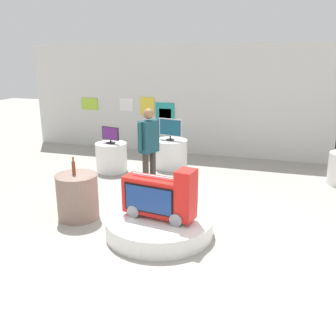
% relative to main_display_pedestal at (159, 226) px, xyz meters
% --- Properties ---
extents(ground_plane, '(30.00, 30.00, 0.00)m').
position_rel_main_display_pedestal_xyz_m(ground_plane, '(0.30, -0.10, -0.14)').
color(ground_plane, '#9E998E').
extents(back_wall_display, '(11.61, 0.13, 2.92)m').
position_rel_main_display_pedestal_xyz_m(back_wall_display, '(0.29, 4.93, 1.32)').
color(back_wall_display, silver).
rests_on(back_wall_display, ground).
extents(main_display_pedestal, '(1.63, 1.63, 0.27)m').
position_rel_main_display_pedestal_xyz_m(main_display_pedestal, '(0.00, 0.00, 0.00)').
color(main_display_pedestal, white).
rests_on(main_display_pedestal, ground).
extents(novelty_firetruck_tv, '(1.15, 0.51, 0.81)m').
position_rel_main_display_pedestal_xyz_m(novelty_firetruck_tv, '(0.02, -0.01, 0.47)').
color(novelty_firetruck_tv, gray).
rests_on(novelty_firetruck_tv, main_display_pedestal).
extents(display_pedestal_left_rear, '(0.82, 0.82, 0.67)m').
position_rel_main_display_pedestal_xyz_m(display_pedestal_left_rear, '(-0.90, 3.49, 0.20)').
color(display_pedestal_left_rear, white).
rests_on(display_pedestal_left_rear, ground).
extents(tv_on_left_rear, '(0.60, 0.20, 0.51)m').
position_rel_main_display_pedestal_xyz_m(tv_on_left_rear, '(-0.90, 3.49, 0.82)').
color(tv_on_left_rear, black).
rests_on(tv_on_left_rear, display_pedestal_left_rear).
extents(display_pedestal_right_rear, '(0.73, 0.73, 0.67)m').
position_rel_main_display_pedestal_xyz_m(display_pedestal_right_rear, '(-2.12, 2.76, 0.20)').
color(display_pedestal_right_rear, white).
rests_on(display_pedestal_right_rear, ground).
extents(tv_on_right_rear, '(0.46, 0.21, 0.38)m').
position_rel_main_display_pedestal_xyz_m(tv_on_right_rear, '(-2.11, 2.75, 0.74)').
color(tv_on_right_rear, black).
rests_on(tv_on_right_rear, display_pedestal_right_rear).
extents(side_table_round, '(0.71, 0.71, 0.75)m').
position_rel_main_display_pedestal_xyz_m(side_table_round, '(-1.49, 0.17, 0.25)').
color(side_table_round, gray).
rests_on(side_table_round, ground).
extents(bottle_on_side_table, '(0.06, 0.06, 0.30)m').
position_rel_main_display_pedestal_xyz_m(bottle_on_side_table, '(-1.53, 0.18, 0.74)').
color(bottle_on_side_table, brown).
rests_on(bottle_on_side_table, side_table_round).
extents(shopper_browsing_near_truck, '(0.34, 0.52, 1.67)m').
position_rel_main_display_pedestal_xyz_m(shopper_browsing_near_truck, '(-0.77, 1.68, 0.84)').
color(shopper_browsing_near_truck, '#38332D').
rests_on(shopper_browsing_near_truck, ground).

